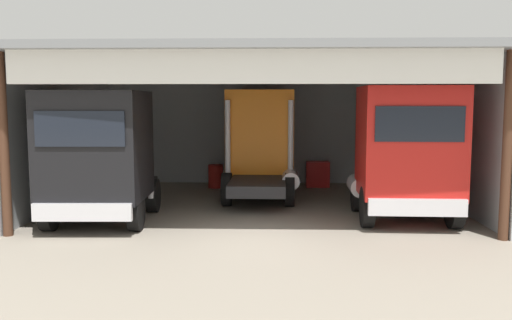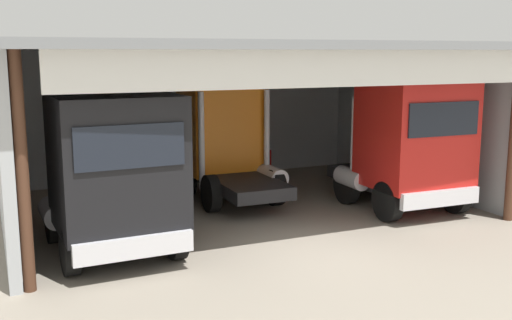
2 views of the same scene
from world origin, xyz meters
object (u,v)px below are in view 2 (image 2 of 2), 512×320
truck_black_left_bay (113,172)px  truck_orange_center_left_bay (225,137)px  tool_cart (257,163)px  oil_drum (152,175)px  truck_red_center_right_bay (409,143)px

truck_black_left_bay → truck_orange_center_left_bay: size_ratio=1.07×
truck_orange_center_left_bay → tool_cart: 3.61m
truck_black_left_bay → oil_drum: bearing=-113.2°
truck_black_left_bay → tool_cart: 9.50m
truck_black_left_bay → truck_red_center_right_bay: (8.41, 0.52, 0.06)m
truck_orange_center_left_bay → tool_cart: (2.19, 2.49, -1.42)m
truck_orange_center_left_bay → tool_cart: size_ratio=4.75×
oil_drum → truck_black_left_bay: bearing=-111.2°
truck_orange_center_left_bay → truck_red_center_right_bay: size_ratio=1.05×
truck_black_left_bay → truck_orange_center_left_bay: bearing=-137.0°
truck_orange_center_left_bay → oil_drum: size_ratio=5.29×
truck_red_center_right_bay → truck_black_left_bay: bearing=5.0°
truck_black_left_bay → truck_red_center_right_bay: bearing=-178.4°
truck_red_center_right_bay → oil_drum: 8.50m
truck_red_center_right_bay → tool_cart: (-1.92, 6.26, -1.49)m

